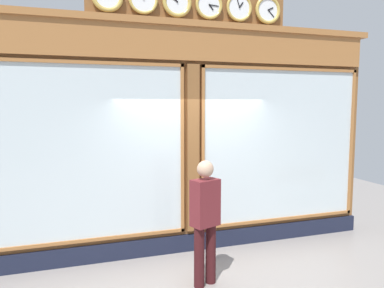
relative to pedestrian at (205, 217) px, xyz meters
The scene contains 2 objects.
shop_facade 1.66m from the pedestrian, 99.13° to the right, with size 6.65×0.42×4.29m.
pedestrian is the anchor object (origin of this frame).
Camera 1 is at (1.88, 5.69, 2.42)m, focal length 34.88 mm.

